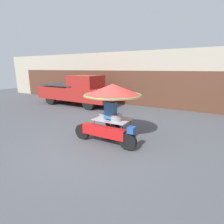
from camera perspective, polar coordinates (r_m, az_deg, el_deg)
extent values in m
plane|color=#4C4F54|center=(5.58, -6.72, -11.16)|extent=(36.00, 36.00, 0.00)
cube|color=#B2A893|center=(12.00, 15.27, 10.45)|extent=(28.00, 2.00, 3.43)
cube|color=#563323|center=(11.06, 13.69, 7.16)|extent=(23.80, 0.06, 2.23)
cylinder|color=black|center=(5.26, 5.27, -9.58)|extent=(0.53, 0.14, 0.53)
cylinder|color=black|center=(6.11, -9.58, -6.29)|extent=(0.53, 0.14, 0.53)
cube|color=red|center=(5.58, -2.76, -6.35)|extent=(1.51, 0.24, 0.32)
cube|color=#234C93|center=(5.08, 6.40, -5.86)|extent=(0.20, 0.24, 0.18)
cylinder|color=black|center=(6.34, 1.41, -5.60)|extent=(0.47, 0.14, 0.47)
cylinder|color=#515156|center=(5.55, 2.98, -7.43)|extent=(0.03, 0.03, 0.67)
cylinder|color=#515156|center=(6.19, 6.12, -5.20)|extent=(0.03, 0.03, 0.67)
cylinder|color=#515156|center=(6.05, -5.78, -5.64)|extent=(0.03, 0.03, 0.67)
cylinder|color=#515156|center=(6.64, -2.04, -3.77)|extent=(0.03, 0.03, 0.67)
cube|color=#B2B2B7|center=(5.98, 0.24, -2.32)|extent=(1.21, 0.88, 0.02)
cylinder|color=#B2B2B7|center=(5.87, 0.24, 1.55)|extent=(0.03, 0.03, 0.81)
cone|color=red|center=(5.78, 0.25, 7.31)|extent=(1.95, 1.95, 0.38)
torus|color=green|center=(5.80, 0.25, 5.63)|extent=(1.91, 1.91, 0.05)
cylinder|color=#939399|center=(5.96, -2.77, -1.36)|extent=(0.29, 0.29, 0.19)
cylinder|color=#939399|center=(5.74, 1.43, -1.79)|extent=(0.38, 0.38, 0.22)
cylinder|color=#B7B7BC|center=(6.14, 0.56, -1.38)|extent=(0.23, 0.23, 0.08)
cylinder|color=#2D2D33|center=(5.97, -1.21, -5.44)|extent=(0.14, 0.14, 0.75)
cylinder|color=#2D2D33|center=(5.89, 0.30, -5.73)|extent=(0.14, 0.14, 0.75)
cube|color=teal|center=(5.74, -0.48, 0.56)|extent=(0.38, 0.22, 0.56)
sphere|color=#A87A5B|center=(5.67, -0.48, 4.31)|extent=(0.20, 0.20, 0.20)
cylinder|color=black|center=(10.28, -7.64, 2.88)|extent=(0.79, 0.24, 0.79)
cylinder|color=black|center=(11.51, -3.02, 4.18)|extent=(0.79, 0.24, 0.79)
cylinder|color=black|center=(12.42, -19.33, 4.13)|extent=(0.79, 0.24, 0.79)
cylinder|color=black|center=(13.46, -14.43, 5.20)|extent=(0.79, 0.24, 0.79)
cube|color=#A3231E|center=(11.79, -11.58, 6.10)|extent=(5.25, 1.80, 0.79)
cube|color=#A3231E|center=(11.17, -8.48, 9.81)|extent=(1.79, 1.66, 0.75)
cube|color=#2D2D33|center=(12.45, -15.38, 8.60)|extent=(2.73, 1.73, 0.08)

